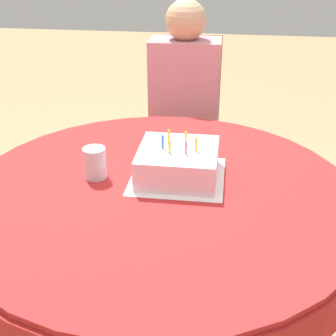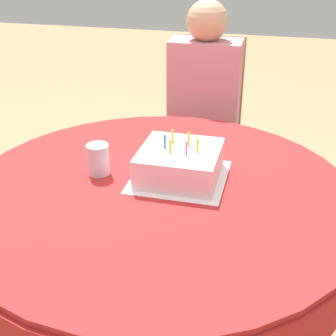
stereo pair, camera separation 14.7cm
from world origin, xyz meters
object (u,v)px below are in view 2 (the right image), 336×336
at_px(chair, 205,133).
at_px(person, 203,106).
at_px(drinking_glass, 98,159).
at_px(birthday_cake, 180,163).

xyz_separation_m(chair, person, (0.00, -0.10, 0.18)).
distance_m(person, drinking_glass, 0.84).
bearing_deg(chair, person, -90.00).
height_order(chair, person, person).
relative_size(birthday_cake, drinking_glass, 2.45).
xyz_separation_m(person, birthday_cake, (0.06, -0.77, 0.08)).
relative_size(person, drinking_glass, 11.32).
bearing_deg(birthday_cake, drinking_glass, -171.53).
bearing_deg(birthday_cake, person, 94.39).
relative_size(chair, person, 0.84).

